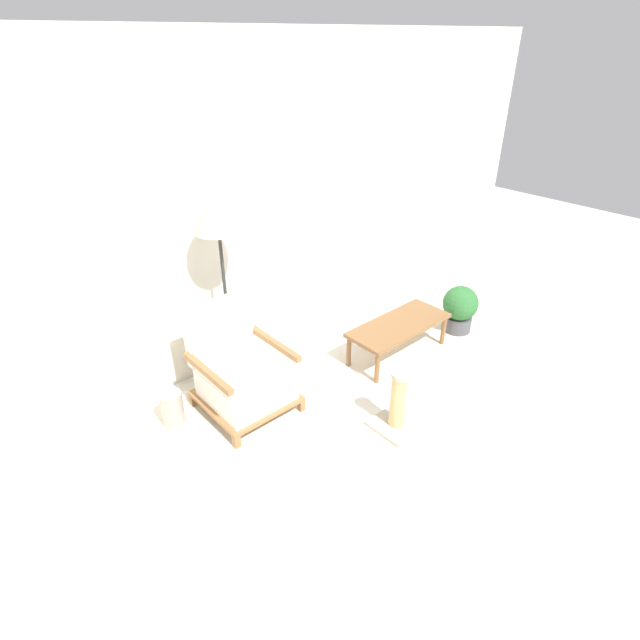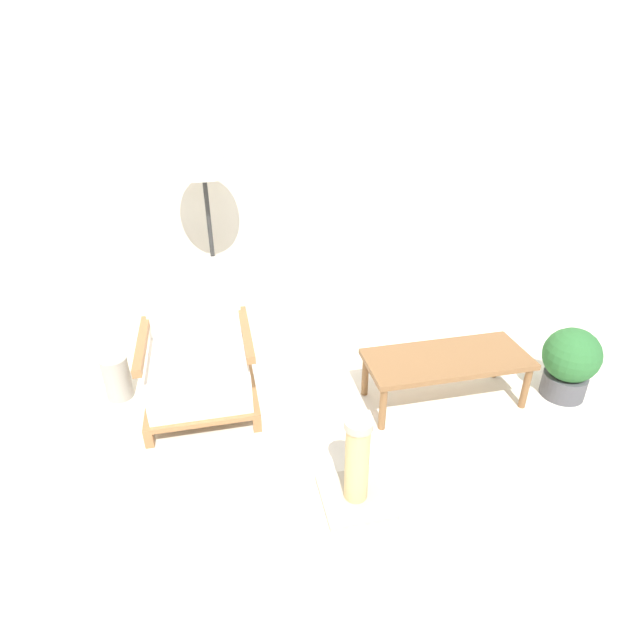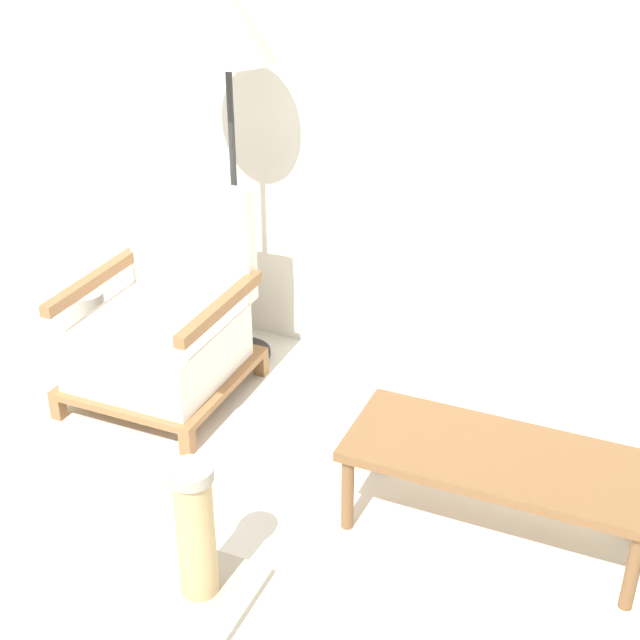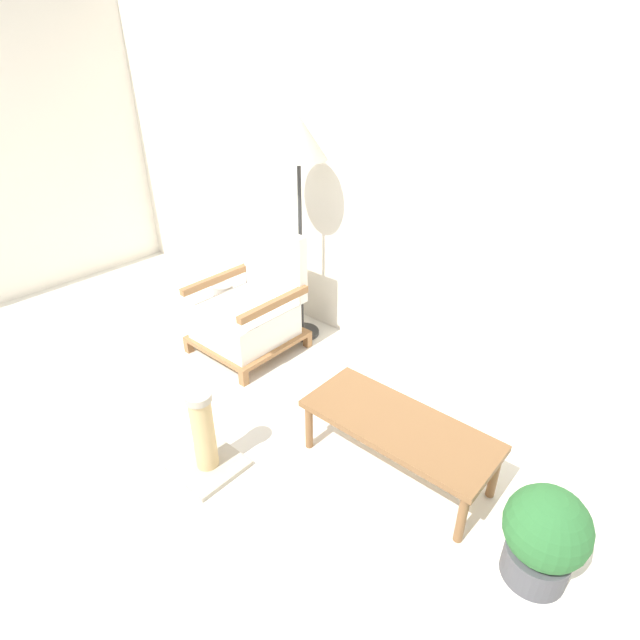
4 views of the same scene
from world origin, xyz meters
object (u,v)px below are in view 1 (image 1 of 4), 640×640
vase (173,409)px  scratching_post (397,407)px  coffee_table (399,327)px  floor_lamp (218,223)px  potted_plant (460,308)px  armchair (241,374)px

vase → scratching_post: scratching_post is taller
vase → coffee_table: bearing=-13.9°
scratching_post → coffee_table: bearing=40.4°
floor_lamp → scratching_post: 1.93m
potted_plant → coffee_table: bearing=171.7°
floor_lamp → coffee_table: (1.35, -0.72, -1.12)m
armchair → coffee_table: (1.50, -0.34, -0.01)m
armchair → scratching_post: (0.73, -1.00, -0.12)m
potted_plant → scratching_post: bearing=-160.9°
armchair → floor_lamp: 1.18m
vase → potted_plant: size_ratio=0.60×
scratching_post → vase: bearing=137.4°
floor_lamp → vase: size_ratio=5.60×
armchair → floor_lamp: size_ratio=0.53×
coffee_table → scratching_post: size_ratio=2.01×
vase → armchair: bearing=-17.4°
armchair → vase: armchair is taller
armchair → coffee_table: size_ratio=0.85×
armchair → scratching_post: 1.24m
armchair → vase: size_ratio=2.97×
scratching_post → floor_lamp: bearing=112.7°
potted_plant → scratching_post: scratching_post is taller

